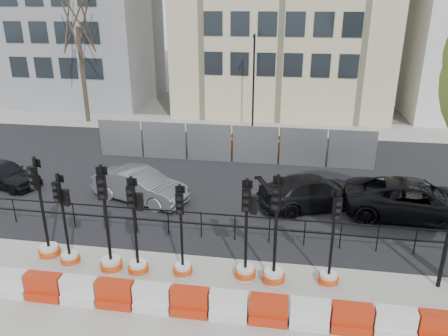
% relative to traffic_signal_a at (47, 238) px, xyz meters
% --- Properties ---
extents(ground, '(120.00, 120.00, 0.00)m').
position_rel_traffic_signal_a_xyz_m(ground, '(4.69, 0.82, -0.73)').
color(ground, '#51514C').
rests_on(ground, ground).
extents(sidewalk_near, '(40.00, 6.00, 0.02)m').
position_rel_traffic_signal_a_xyz_m(sidewalk_near, '(4.69, -2.18, -0.72)').
color(sidewalk_near, gray).
rests_on(sidewalk_near, ground).
extents(road, '(40.00, 14.00, 0.03)m').
position_rel_traffic_signal_a_xyz_m(road, '(4.69, 7.82, -0.71)').
color(road, black).
rests_on(road, ground).
extents(sidewalk_far, '(40.00, 4.00, 0.02)m').
position_rel_traffic_signal_a_xyz_m(sidewalk_far, '(4.69, 16.82, -0.72)').
color(sidewalk_far, gray).
rests_on(sidewalk_far, ground).
extents(building_grey, '(11.00, 9.06, 14.00)m').
position_rel_traffic_signal_a_xyz_m(building_grey, '(-9.31, 22.81, 6.27)').
color(building_grey, gray).
rests_on(building_grey, ground).
extents(kerb_railing, '(18.00, 0.04, 1.00)m').
position_rel_traffic_signal_a_xyz_m(kerb_railing, '(4.69, 2.02, -0.04)').
color(kerb_railing, black).
rests_on(kerb_railing, ground).
extents(heras_fencing, '(14.33, 1.72, 2.00)m').
position_rel_traffic_signal_a_xyz_m(heras_fencing, '(4.20, 10.54, -0.01)').
color(heras_fencing, gray).
rests_on(heras_fencing, ground).
extents(lamp_post_far, '(0.12, 0.56, 6.00)m').
position_rel_traffic_signal_a_xyz_m(lamp_post_far, '(5.19, 15.80, 2.50)').
color(lamp_post_far, black).
rests_on(lamp_post_far, ground).
extents(tree_bare_far, '(2.00, 2.00, 9.00)m').
position_rel_traffic_signal_a_xyz_m(tree_bare_far, '(-6.31, 16.32, 5.93)').
color(tree_bare_far, '#473828').
rests_on(tree_bare_far, ground).
extents(barrier_row, '(16.75, 0.50, 0.80)m').
position_rel_traffic_signal_a_xyz_m(barrier_row, '(4.69, -1.98, -0.36)').
color(barrier_row, '#B5290E').
rests_on(barrier_row, ground).
extents(traffic_signal_a, '(0.69, 0.69, 3.52)m').
position_rel_traffic_signal_a_xyz_m(traffic_signal_a, '(0.00, 0.00, 0.00)').
color(traffic_signal_a, silver).
rests_on(traffic_signal_a, ground).
extents(traffic_signal_b, '(0.62, 0.62, 3.15)m').
position_rel_traffic_signal_a_xyz_m(traffic_signal_b, '(0.87, -0.27, 0.02)').
color(traffic_signal_b, silver).
rests_on(traffic_signal_b, ground).
extents(traffic_signal_c, '(0.70, 0.70, 3.57)m').
position_rel_traffic_signal_a_xyz_m(traffic_signal_c, '(2.32, -0.42, 0.01)').
color(traffic_signal_c, silver).
rests_on(traffic_signal_c, ground).
extents(traffic_signal_d, '(0.64, 0.64, 3.26)m').
position_rel_traffic_signal_a_xyz_m(traffic_signal_d, '(3.21, -0.42, 0.05)').
color(traffic_signal_d, silver).
rests_on(traffic_signal_d, ground).
extents(traffic_signal_e, '(0.60, 0.60, 3.05)m').
position_rel_traffic_signal_a_xyz_m(traffic_signal_e, '(4.58, -0.28, -0.10)').
color(traffic_signal_e, silver).
rests_on(traffic_signal_e, ground).
extents(traffic_signal_f, '(0.65, 0.65, 3.30)m').
position_rel_traffic_signal_a_xyz_m(traffic_signal_f, '(6.51, -0.16, 0.06)').
color(traffic_signal_f, silver).
rests_on(traffic_signal_f, ground).
extents(traffic_signal_g, '(0.69, 0.69, 3.52)m').
position_rel_traffic_signal_a_xyz_m(traffic_signal_g, '(7.35, -0.26, -0.00)').
color(traffic_signal_g, silver).
rests_on(traffic_signal_g, ground).
extents(traffic_signal_h, '(0.62, 0.62, 3.13)m').
position_rel_traffic_signal_a_xyz_m(traffic_signal_h, '(8.98, -0.07, -0.08)').
color(traffic_signal_h, silver).
rests_on(traffic_signal_h, ground).
extents(car_a, '(3.35, 4.34, 1.22)m').
position_rel_traffic_signal_a_xyz_m(car_a, '(-5.05, 5.17, -0.12)').
color(car_a, black).
rests_on(car_a, ground).
extents(car_b, '(3.84, 4.97, 1.36)m').
position_rel_traffic_signal_a_xyz_m(car_b, '(1.53, 4.66, -0.05)').
color(car_b, '#515056').
rests_on(car_b, ground).
extents(car_c, '(5.22, 5.97, 1.34)m').
position_rel_traffic_signal_a_xyz_m(car_c, '(8.70, 5.16, -0.06)').
color(car_c, black).
rests_on(car_c, ground).
extents(car_d, '(3.29, 5.73, 1.49)m').
position_rel_traffic_signal_a_xyz_m(car_d, '(12.54, 4.82, 0.01)').
color(car_d, black).
rests_on(car_d, ground).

